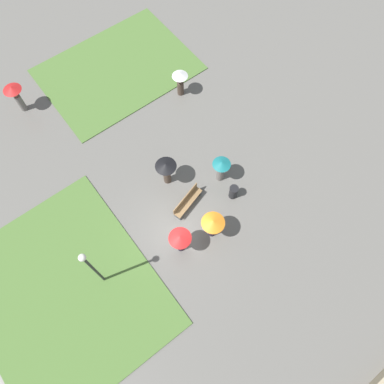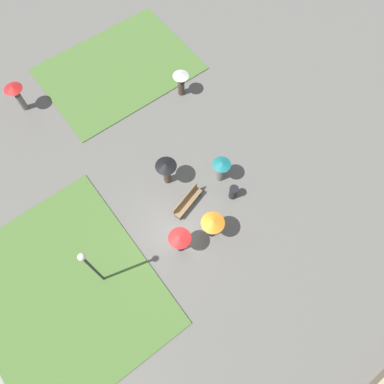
{
  "view_description": "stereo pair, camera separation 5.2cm",
  "coord_description": "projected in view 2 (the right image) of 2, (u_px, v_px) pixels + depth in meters",
  "views": [
    {
      "loc": [
        -3.36,
        -5.42,
        18.33
      ],
      "look_at": [
        1.62,
        1.07,
        0.6
      ],
      "focal_mm": 35.0,
      "sensor_mm": 36.0,
      "label": 1
    },
    {
      "loc": [
        -3.32,
        -5.45,
        18.33
      ],
      "look_at": [
        1.62,
        1.07,
        0.6
      ],
      "focal_mm": 35.0,
      "sensor_mm": 36.0,
      "label": 2
    }
  ],
  "objects": [
    {
      "name": "ground_plane",
      "position": [
        180.0,
        229.0,
        19.31
      ],
      "size": [
        90.0,
        90.0,
        0.0
      ],
      "primitive_type": "plane",
      "color": "#66635E"
    },
    {
      "name": "park_bench",
      "position": [
        187.0,
        201.0,
        19.45
      ],
      "size": [
        2.01,
        0.94,
        0.9
      ],
      "rotation": [
        0.0,
        0.0,
        0.28
      ],
      "color": "brown",
      "rests_on": "ground_plane"
    },
    {
      "name": "crowd_person_orange",
      "position": [
        213.0,
        225.0,
        18.0
      ],
      "size": [
        1.16,
        1.16,
        1.8
      ],
      "rotation": [
        0.0,
        0.0,
        3.63
      ],
      "color": "#2D2333",
      "rests_on": "ground_plane"
    },
    {
      "name": "lone_walker_mid_plaza",
      "position": [
        16.0,
        94.0,
        21.35
      ],
      "size": [
        1.05,
        1.05,
        1.92
      ],
      "rotation": [
        0.0,
        0.0,
        2.23
      ],
      "color": "slate",
      "rests_on": "ground_plane"
    },
    {
      "name": "crowd_person_red",
      "position": [
        180.0,
        240.0,
        17.69
      ],
      "size": [
        1.1,
        1.1,
        1.83
      ],
      "rotation": [
        0.0,
        0.0,
        3.71
      ],
      "color": "#2D2333",
      "rests_on": "ground_plane"
    },
    {
      "name": "trash_bin",
      "position": [
        233.0,
        192.0,
        19.68
      ],
      "size": [
        0.48,
        0.48,
        0.91
      ],
      "color": "#232326",
      "rests_on": "ground_plane"
    },
    {
      "name": "crowd_person_teal",
      "position": [
        221.0,
        168.0,
        19.55
      ],
      "size": [
        0.96,
        0.96,
        1.72
      ],
      "rotation": [
        0.0,
        0.0,
        1.78
      ],
      "color": "slate",
      "rests_on": "ground_plane"
    },
    {
      "name": "crowd_person_black",
      "position": [
        166.0,
        169.0,
        19.35
      ],
      "size": [
        1.11,
        1.11,
        1.84
      ],
      "rotation": [
        0.0,
        0.0,
        1.29
      ],
      "color": "#47382D",
      "rests_on": "ground_plane"
    },
    {
      "name": "lawn_patch_near",
      "position": [
        64.0,
        291.0,
        17.95
      ],
      "size": [
        8.02,
        9.71,
        0.06
      ],
      "color": "#4C7033",
      "rests_on": "ground_plane"
    },
    {
      "name": "lone_walker_far_path",
      "position": [
        181.0,
        80.0,
        21.93
      ],
      "size": [
        0.94,
        0.94,
        1.77
      ],
      "rotation": [
        0.0,
        0.0,
        2.07
      ],
      "color": "#47382D",
      "rests_on": "ground_plane"
    },
    {
      "name": "lawn_patch_far",
      "position": [
        119.0,
        69.0,
        23.77
      ],
      "size": [
        9.23,
        6.83,
        0.06
      ],
      "color": "#4C7033",
      "rests_on": "ground_plane"
    },
    {
      "name": "lamp_post",
      "position": [
        90.0,
        265.0,
        15.73
      ],
      "size": [
        0.32,
        0.32,
        4.27
      ],
      "color": "#2D2D30",
      "rests_on": "ground_plane"
    }
  ]
}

